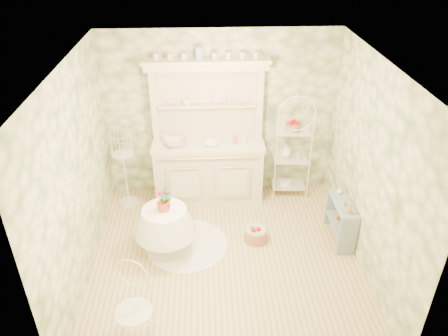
{
  "coord_description": "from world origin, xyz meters",
  "views": [
    {
      "loc": [
        -0.25,
        -4.53,
        4.12
      ],
      "look_at": [
        0.0,
        0.5,
        1.15
      ],
      "focal_mm": 35.0,
      "sensor_mm": 36.0,
      "label": 1
    }
  ],
  "objects_px": {
    "cafe_chair": "(134,316)",
    "birdcage_stand": "(124,163)",
    "floor_basket": "(256,233)",
    "side_shelf": "(341,222)",
    "round_table": "(166,234)",
    "kitchen_dresser": "(208,135)",
    "bakers_rack": "(291,147)"
  },
  "relations": [
    {
      "from": "side_shelf",
      "to": "cafe_chair",
      "type": "distance_m",
      "value": 3.16
    },
    {
      "from": "bakers_rack",
      "to": "floor_basket",
      "type": "height_order",
      "value": "bakers_rack"
    },
    {
      "from": "cafe_chair",
      "to": "birdcage_stand",
      "type": "relative_size",
      "value": 0.5
    },
    {
      "from": "cafe_chair",
      "to": "round_table",
      "type": "bearing_deg",
      "value": 97.9
    },
    {
      "from": "side_shelf",
      "to": "floor_basket",
      "type": "xyz_separation_m",
      "value": [
        -1.21,
        0.03,
        -0.18
      ]
    },
    {
      "from": "floor_basket",
      "to": "bakers_rack",
      "type": "bearing_deg",
      "value": 61.04
    },
    {
      "from": "round_table",
      "to": "cafe_chair",
      "type": "bearing_deg",
      "value": -99.38
    },
    {
      "from": "cafe_chair",
      "to": "floor_basket",
      "type": "distance_m",
      "value": 2.25
    },
    {
      "from": "bakers_rack",
      "to": "cafe_chair",
      "type": "height_order",
      "value": "bakers_rack"
    },
    {
      "from": "bakers_rack",
      "to": "round_table",
      "type": "height_order",
      "value": "bakers_rack"
    },
    {
      "from": "round_table",
      "to": "kitchen_dresser",
      "type": "bearing_deg",
      "value": 65.41
    },
    {
      "from": "bakers_rack",
      "to": "side_shelf",
      "type": "bearing_deg",
      "value": -64.07
    },
    {
      "from": "round_table",
      "to": "birdcage_stand",
      "type": "distance_m",
      "value": 1.48
    },
    {
      "from": "side_shelf",
      "to": "bakers_rack",
      "type": "bearing_deg",
      "value": 105.12
    },
    {
      "from": "side_shelf",
      "to": "cafe_chair",
      "type": "height_order",
      "value": "cafe_chair"
    },
    {
      "from": "bakers_rack",
      "to": "cafe_chair",
      "type": "distance_m",
      "value": 3.66
    },
    {
      "from": "side_shelf",
      "to": "floor_basket",
      "type": "relative_size",
      "value": 1.92
    },
    {
      "from": "bakers_rack",
      "to": "round_table",
      "type": "distance_m",
      "value": 2.48
    },
    {
      "from": "side_shelf",
      "to": "birdcage_stand",
      "type": "distance_m",
      "value": 3.37
    },
    {
      "from": "kitchen_dresser",
      "to": "birdcage_stand",
      "type": "distance_m",
      "value": 1.38
    },
    {
      "from": "floor_basket",
      "to": "kitchen_dresser",
      "type": "bearing_deg",
      "value": 119.69
    },
    {
      "from": "cafe_chair",
      "to": "birdcage_stand",
      "type": "distance_m",
      "value": 2.74
    },
    {
      "from": "side_shelf",
      "to": "cafe_chair",
      "type": "xyz_separation_m",
      "value": [
        -2.71,
        -1.63,
        0.08
      ]
    },
    {
      "from": "round_table",
      "to": "bakers_rack",
      "type": "bearing_deg",
      "value": 36.24
    },
    {
      "from": "side_shelf",
      "to": "birdcage_stand",
      "type": "relative_size",
      "value": 0.47
    },
    {
      "from": "side_shelf",
      "to": "birdcage_stand",
      "type": "xyz_separation_m",
      "value": [
        -3.17,
        1.05,
        0.45
      ]
    },
    {
      "from": "birdcage_stand",
      "to": "side_shelf",
      "type": "bearing_deg",
      "value": -18.32
    },
    {
      "from": "round_table",
      "to": "floor_basket",
      "type": "height_order",
      "value": "round_table"
    },
    {
      "from": "birdcage_stand",
      "to": "round_table",
      "type": "bearing_deg",
      "value": -59.91
    },
    {
      "from": "birdcage_stand",
      "to": "floor_basket",
      "type": "xyz_separation_m",
      "value": [
        1.97,
        -1.03,
        -0.64
      ]
    },
    {
      "from": "floor_basket",
      "to": "round_table",
      "type": "bearing_deg",
      "value": -171.52
    },
    {
      "from": "bakers_rack",
      "to": "birdcage_stand",
      "type": "distance_m",
      "value": 2.66
    }
  ]
}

